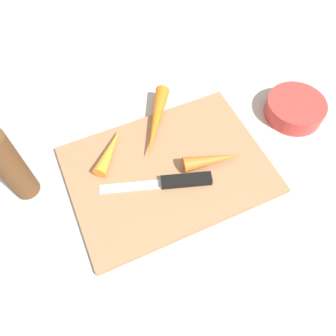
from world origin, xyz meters
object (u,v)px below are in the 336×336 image
object	(u,v)px
knife	(179,181)
carrot_medium	(214,160)
small_bowl	(295,109)
carrot_longest	(156,122)
carrot_shortest	(110,151)
pepper_grinder	(11,167)
cutting_board	(168,170)

from	to	relation	value
knife	carrot_medium	bearing A→B (deg)	-154.10
carrot_medium	small_bowl	size ratio (longest dim) A/B	0.96
carrot_longest	carrot_medium	distance (m)	0.14
carrot_shortest	pepper_grinder	distance (m)	0.17
cutting_board	carrot_longest	distance (m)	0.10
cutting_board	small_bowl	bearing A→B (deg)	-176.00
knife	small_bowl	size ratio (longest dim) A/B	1.66
carrot_longest	carrot_shortest	distance (m)	0.11
cutting_board	carrot_shortest	bearing A→B (deg)	-39.63
pepper_grinder	small_bowl	bearing A→B (deg)	174.78
carrot_medium	carrot_longest	bearing A→B (deg)	128.89
cutting_board	pepper_grinder	size ratio (longest dim) A/B	2.35
cutting_board	carrot_shortest	world-z (taller)	carrot_shortest
carrot_medium	pepper_grinder	bearing A→B (deg)	175.76
carrot_medium	pepper_grinder	xyz separation A→B (m)	(0.33, -0.10, 0.05)
cutting_board	small_bowl	size ratio (longest dim) A/B	3.04
carrot_shortest	pepper_grinder	world-z (taller)	pepper_grinder
pepper_grinder	carrot_medium	bearing A→B (deg)	163.66
carrot_medium	small_bowl	xyz separation A→B (m)	(-0.21, -0.05, -0.01)
knife	cutting_board	bearing A→B (deg)	-63.55
carrot_shortest	small_bowl	size ratio (longest dim) A/B	0.87
carrot_longest	cutting_board	bearing A→B (deg)	22.56
carrot_shortest	knife	bearing A→B (deg)	-99.09
cutting_board	carrot_medium	size ratio (longest dim) A/B	3.16
cutting_board	carrot_longest	size ratio (longest dim) A/B	2.09
carrot_medium	pepper_grinder	distance (m)	0.34
carrot_longest	carrot_medium	bearing A→B (deg)	59.56
carrot_longest	knife	bearing A→B (deg)	27.50
cutting_board	carrot_shortest	distance (m)	0.11
knife	small_bowl	bearing A→B (deg)	-150.72
small_bowl	pepper_grinder	distance (m)	0.55
knife	carrot_longest	bearing A→B (deg)	-77.13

